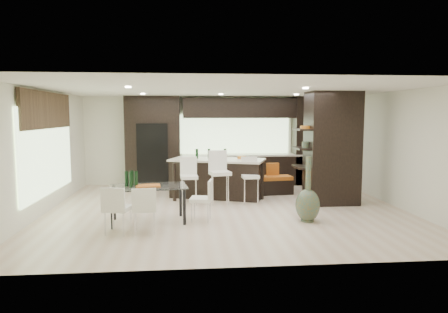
{
  "coord_description": "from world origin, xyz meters",
  "views": [
    {
      "loc": [
        -0.86,
        -8.91,
        2.15
      ],
      "look_at": [
        0.0,
        0.6,
        1.15
      ],
      "focal_mm": 32.0,
      "sensor_mm": 36.0,
      "label": 1
    }
  ],
  "objects": [
    {
      "name": "stone_accent",
      "position": [
        -3.93,
        0.2,
        2.25
      ],
      "size": [
        0.08,
        3.0,
        0.8
      ],
      "primitive_type": "cube",
      "color": "brown",
      "rests_on": "left_wall"
    },
    {
      "name": "chair_end",
      "position": [
        -0.61,
        -0.96,
        0.39
      ],
      "size": [
        0.49,
        0.49,
        0.78
      ],
      "primitive_type": "cube",
      "rotation": [
        0.0,
        0.0,
        1.38
      ],
      "color": "white",
      "rests_on": "ground"
    },
    {
      "name": "back_cabinetry",
      "position": [
        0.5,
        3.17,
        1.35
      ],
      "size": [
        6.8,
        0.68,
        2.7
      ],
      "primitive_type": "cube",
      "color": "black",
      "rests_on": "ground"
    },
    {
      "name": "stool_right",
      "position": [
        0.64,
        0.58,
        0.45
      ],
      "size": [
        0.41,
        0.41,
        0.91
      ],
      "primitive_type": "cube",
      "rotation": [
        0.0,
        0.0,
        0.03
      ],
      "color": "white",
      "rests_on": "ground"
    },
    {
      "name": "chair_far",
      "position": [
        -2.14,
        -1.69,
        0.41
      ],
      "size": [
        0.53,
        0.53,
        0.81
      ],
      "primitive_type": "cube",
      "rotation": [
        0.0,
        0.0,
        -0.24
      ],
      "color": "white",
      "rests_on": "ground"
    },
    {
      "name": "dining_table",
      "position": [
        -1.66,
        -0.96,
        0.37
      ],
      "size": [
        1.62,
        1.04,
        0.73
      ],
      "primitive_type": "cube",
      "rotation": [
        0.0,
        0.0,
        0.12
      ],
      "color": "white",
      "rests_on": "ground"
    },
    {
      "name": "ceiling",
      "position": [
        0.0,
        0.0,
        2.7
      ],
      "size": [
        8.0,
        7.0,
        0.02
      ],
      "primitive_type": "cube",
      "color": "white",
      "rests_on": "ground"
    },
    {
      "name": "right_wall",
      "position": [
        4.0,
        0.0,
        1.35
      ],
      "size": [
        0.02,
        7.0,
        2.7
      ],
      "primitive_type": "cube",
      "color": "white",
      "rests_on": "ground"
    },
    {
      "name": "window_left",
      "position": [
        -3.96,
        0.2,
        1.35
      ],
      "size": [
        0.04,
        3.2,
        1.9
      ],
      "primitive_type": "cube",
      "color": "#B2D199",
      "rests_on": "left_wall"
    },
    {
      "name": "refrigerator",
      "position": [
        -1.9,
        3.12,
        0.95
      ],
      "size": [
        0.9,
        0.68,
        1.9
      ],
      "primitive_type": "cube",
      "color": "black",
      "rests_on": "ground"
    },
    {
      "name": "stool_left",
      "position": [
        -0.84,
        0.58,
        0.46
      ],
      "size": [
        0.43,
        0.43,
        0.92
      ],
      "primitive_type": "cube",
      "rotation": [
        0.0,
        0.0,
        0.06
      ],
      "color": "white",
      "rests_on": "ground"
    },
    {
      "name": "stool_mid",
      "position": [
        -0.1,
        0.55,
        0.52
      ],
      "size": [
        0.54,
        0.54,
        1.04
      ],
      "primitive_type": "cube",
      "rotation": [
        0.0,
        0.0,
        0.2
      ],
      "color": "white",
      "rests_on": "ground"
    },
    {
      "name": "kitchen_island",
      "position": [
        -0.1,
        1.4,
        0.5
      ],
      "size": [
        2.63,
        1.78,
        1.01
      ],
      "primitive_type": "cube",
      "rotation": [
        0.0,
        0.0,
        -0.33
      ],
      "color": "black",
      "rests_on": "ground"
    },
    {
      "name": "partition_column",
      "position": [
        2.6,
        0.4,
        1.35
      ],
      "size": [
        1.2,
        0.8,
        2.7
      ],
      "primitive_type": "cube",
      "color": "black",
      "rests_on": "ground"
    },
    {
      "name": "window_back",
      "position": [
        0.6,
        3.46,
        1.55
      ],
      "size": [
        3.4,
        0.04,
        1.2
      ],
      "primitive_type": "cube",
      "color": "#B2D199",
      "rests_on": "back_wall"
    },
    {
      "name": "left_wall",
      "position": [
        -4.0,
        0.0,
        1.35
      ],
      "size": [
        0.02,
        7.0,
        2.7
      ],
      "primitive_type": "cube",
      "color": "white",
      "rests_on": "ground"
    },
    {
      "name": "ground",
      "position": [
        0.0,
        0.0,
        0.0
      ],
      "size": [
        8.0,
        8.0,
        0.0
      ],
      "primitive_type": "plane",
      "color": "beige",
      "rests_on": "ground"
    },
    {
      "name": "floor_vase",
      "position": [
        1.53,
        -1.19,
        0.66
      ],
      "size": [
        0.62,
        0.62,
        1.33
      ],
      "primitive_type": null,
      "rotation": [
        0.0,
        0.0,
        -0.32
      ],
      "color": "#49563E",
      "rests_on": "ground"
    },
    {
      "name": "back_wall",
      "position": [
        0.0,
        3.5,
        1.35
      ],
      "size": [
        8.0,
        0.02,
        2.7
      ],
      "primitive_type": "cube",
      "color": "white",
      "rests_on": "ground"
    },
    {
      "name": "ceiling_spots",
      "position": [
        0.0,
        0.25,
        2.68
      ],
      "size": [
        4.0,
        3.0,
        0.02
      ],
      "primitive_type": "cube",
      "color": "white",
      "rests_on": "ceiling"
    },
    {
      "name": "bench",
      "position": [
        1.31,
        1.65,
        0.25
      ],
      "size": [
        1.32,
        0.62,
        0.49
      ],
      "primitive_type": "cube",
      "rotation": [
        0.0,
        0.0,
        0.11
      ],
      "color": "black",
      "rests_on": "ground"
    },
    {
      "name": "chair_near",
      "position": [
        -1.66,
        -1.69,
        0.4
      ],
      "size": [
        0.46,
        0.46,
        0.79
      ],
      "primitive_type": "cube",
      "rotation": [
        0.0,
        0.0,
        0.08
      ],
      "color": "white",
      "rests_on": "ground"
    }
  ]
}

